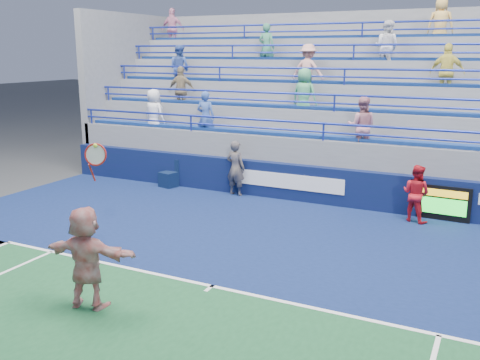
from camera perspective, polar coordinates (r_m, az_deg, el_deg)
The scene contains 8 objects.
ground at distance 10.40m, azimuth -3.01°, elevation -11.35°, with size 120.00×120.00×0.00m, color #333538.
sponsor_wall at distance 15.90m, azimuth 8.48°, elevation -0.55°, with size 18.00×0.32×1.10m.
bleacher_stand at distance 19.27m, azimuth 12.03°, elevation 4.78°, with size 18.00×5.60×6.13m.
serve_speed_board at distance 15.14m, azimuth 20.92°, elevation -2.32°, with size 1.37×0.20×0.94m.
judge_chair at distance 17.86m, azimuth -7.58°, elevation 0.18°, with size 0.61×0.62×0.90m.
tennis_player at distance 9.66m, azimuth -16.06°, elevation -7.95°, with size 1.77×0.82×2.95m.
line_judge at distance 16.55m, azimuth -0.47°, elevation 1.27°, with size 0.63×0.41×1.73m, color #131A36.
ball_girl at distance 14.71m, azimuth 18.25°, elevation -1.38°, with size 0.74×0.58×1.53m, color red.
Camera 1 is at (4.65, -8.22, 4.37)m, focal length 40.00 mm.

